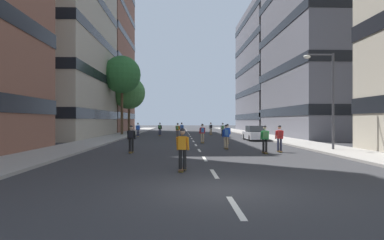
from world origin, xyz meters
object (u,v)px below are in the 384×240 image
(street_tree_near, at_px, (129,93))
(skater_2, at_px, (226,135))
(parked_car_near, at_px, (255,134))
(skater_12, at_px, (227,133))
(skater_9, at_px, (138,129))
(skater_10, at_px, (280,137))
(skater_8, at_px, (223,129))
(skater_3, at_px, (182,128))
(skater_4, at_px, (202,132))
(skater_0, at_px, (178,129))
(skater_1, at_px, (160,128))
(streetlamp_right, at_px, (328,90))
(skater_7, at_px, (211,128))
(skater_11, at_px, (265,137))
(skater_5, at_px, (182,147))
(skater_6, at_px, (131,137))
(street_tree_mid, at_px, (122,75))

(street_tree_near, bearing_deg, skater_2, -68.20)
(parked_car_near, relative_size, skater_12, 2.47)
(skater_9, relative_size, skater_10, 1.00)
(skater_8, bearing_deg, street_tree_near, 141.34)
(skater_3, bearing_deg, skater_4, -83.48)
(skater_9, bearing_deg, skater_2, -64.87)
(skater_0, height_order, skater_10, same)
(skater_2, relative_size, skater_4, 1.00)
(street_tree_near, height_order, skater_1, street_tree_near)
(streetlamp_right, height_order, skater_0, streetlamp_right)
(skater_7, bearing_deg, parked_car_near, -76.62)
(skater_11, bearing_deg, skater_9, 116.07)
(skater_1, bearing_deg, skater_0, -64.92)
(skater_4, bearing_deg, skater_1, 108.05)
(skater_8, bearing_deg, skater_11, -90.16)
(parked_car_near, distance_m, skater_0, 9.83)
(skater_7, bearing_deg, street_tree_near, 160.16)
(skater_1, relative_size, skater_3, 1.00)
(street_tree_near, bearing_deg, skater_1, -54.76)
(skater_2, bearing_deg, skater_9, 115.13)
(skater_11, bearing_deg, skater_2, 121.10)
(skater_9, bearing_deg, skater_5, -79.29)
(skater_3, bearing_deg, skater_1, -158.64)
(streetlamp_right, bearing_deg, skater_1, 119.06)
(parked_car_near, xyz_separation_m, skater_2, (-4.42, -10.14, 0.32))
(skater_10, bearing_deg, skater_6, -179.33)
(parked_car_near, bearing_deg, skater_9, 147.13)
(skater_5, xyz_separation_m, skater_8, (5.31, 28.12, 0.03))
(streetlamp_right, xyz_separation_m, skater_4, (-7.95, 8.22, -3.12))
(skater_2, distance_m, skater_4, 6.42)
(parked_car_near, xyz_separation_m, skater_4, (-5.72, -3.85, 0.32))
(skater_9, relative_size, skater_11, 1.00)
(skater_6, relative_size, skater_7, 1.00)
(street_tree_mid, relative_size, skater_1, 6.12)
(skater_7, relative_size, skater_9, 1.00)
(street_tree_mid, bearing_deg, skater_8, -18.19)
(streetlamp_right, bearing_deg, skater_2, 163.76)
(skater_8, bearing_deg, skater_5, -100.70)
(street_tree_mid, relative_size, skater_2, 6.12)
(street_tree_mid, relative_size, skater_0, 6.12)
(skater_1, bearing_deg, skater_12, -66.79)
(skater_1, bearing_deg, skater_11, -71.59)
(skater_5, distance_m, skater_6, 8.41)
(parked_car_near, relative_size, skater_8, 2.47)
(street_tree_near, bearing_deg, skater_3, -37.47)
(parked_car_near, bearing_deg, skater_0, 145.11)
(skater_8, bearing_deg, skater_7, 98.45)
(skater_3, relative_size, skater_10, 1.00)
(skater_8, height_order, skater_12, same)
(skater_0, relative_size, skater_7, 1.00)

